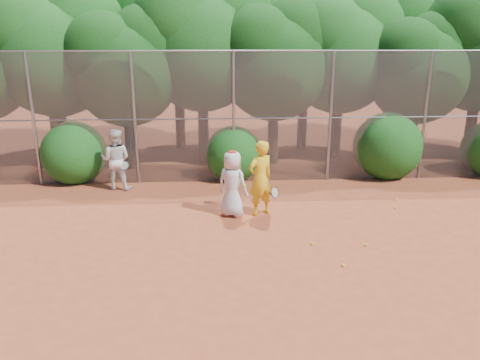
{
  "coord_description": "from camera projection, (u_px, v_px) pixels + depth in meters",
  "views": [
    {
      "loc": [
        -1.59,
        -8.22,
        4.38
      ],
      "look_at": [
        -1.0,
        2.5,
        1.1
      ],
      "focal_mm": 35.0,
      "sensor_mm": 36.0,
      "label": 1
    }
  ],
  "objects": [
    {
      "name": "ground",
      "position": [
        298.0,
        269.0,
        9.21
      ],
      "size": [
        80.0,
        80.0,
        0.0
      ],
      "primitive_type": "plane",
      "color": "#933D21",
      "rests_on": "ground"
    },
    {
      "name": "fence_back",
      "position": [
        262.0,
        117.0,
        14.33
      ],
      "size": [
        20.05,
        0.09,
        4.03
      ],
      "color": "gray",
      "rests_on": "ground"
    },
    {
      "name": "tree_1",
      "position": [
        55.0,
        44.0,
        15.78
      ],
      "size": [
        4.64,
        4.03,
        6.35
      ],
      "color": "black",
      "rests_on": "ground"
    },
    {
      "name": "tree_2",
      "position": [
        127.0,
        63.0,
        15.41
      ],
      "size": [
        3.99,
        3.47,
        5.47
      ],
      "color": "black",
      "rests_on": "ground"
    },
    {
      "name": "tree_3",
      "position": [
        203.0,
        37.0,
        16.27
      ],
      "size": [
        4.89,
        4.26,
        6.7
      ],
      "color": "black",
      "rests_on": "ground"
    },
    {
      "name": "tree_4",
      "position": [
        276.0,
        56.0,
        16.0
      ],
      "size": [
        4.19,
        3.64,
        5.73
      ],
      "color": "black",
      "rests_on": "ground"
    },
    {
      "name": "tree_5",
      "position": [
        342.0,
        47.0,
        16.82
      ],
      "size": [
        4.51,
        3.92,
        6.17
      ],
      "color": "black",
      "rests_on": "ground"
    },
    {
      "name": "tree_6",
      "position": [
        420.0,
        65.0,
        16.16
      ],
      "size": [
        3.86,
        3.36,
        5.29
      ],
      "color": "black",
      "rests_on": "ground"
    },
    {
      "name": "tree_9",
      "position": [
        47.0,
        38.0,
        17.87
      ],
      "size": [
        4.83,
        4.2,
        6.62
      ],
      "color": "black",
      "rests_on": "ground"
    },
    {
      "name": "tree_10",
      "position": [
        179.0,
        31.0,
        18.25
      ],
      "size": [
        5.15,
        4.48,
        7.06
      ],
      "color": "black",
      "rests_on": "ground"
    },
    {
      "name": "tree_11",
      "position": [
        307.0,
        43.0,
        18.26
      ],
      "size": [
        4.64,
        4.03,
        6.35
      ],
      "color": "black",
      "rests_on": "ground"
    },
    {
      "name": "tree_12",
      "position": [
        414.0,
        34.0,
        18.97
      ],
      "size": [
        5.02,
        4.37,
        6.88
      ],
      "color": "black",
      "rests_on": "ground"
    },
    {
      "name": "bush_0",
      "position": [
        74.0,
        150.0,
        14.62
      ],
      "size": [
        2.0,
        2.0,
        2.0
      ],
      "primitive_type": "sphere",
      "color": "#124914",
      "rests_on": "ground"
    },
    {
      "name": "bush_1",
      "position": [
        233.0,
        151.0,
        14.91
      ],
      "size": [
        1.8,
        1.8,
        1.8
      ],
      "primitive_type": "sphere",
      "color": "#124914",
      "rests_on": "ground"
    },
    {
      "name": "bush_2",
      "position": [
        388.0,
        143.0,
        15.12
      ],
      "size": [
        2.2,
        2.2,
        2.2
      ],
      "primitive_type": "sphere",
      "color": "#124914",
      "rests_on": "ground"
    },
    {
      "name": "player_yellow",
      "position": [
        260.0,
        178.0,
        11.81
      ],
      "size": [
        0.93,
        0.75,
        1.94
      ],
      "rotation": [
        0.0,
        0.0,
        3.66
      ],
      "color": "gold",
      "rests_on": "ground"
    },
    {
      "name": "player_teen",
      "position": [
        232.0,
        184.0,
        11.78
      ],
      "size": [
        0.98,
        0.9,
        1.72
      ],
      "rotation": [
        0.0,
        0.0,
        2.56
      ],
      "color": "silver",
      "rests_on": "ground"
    },
    {
      "name": "player_white",
      "position": [
        116.0,
        160.0,
        13.86
      ],
      "size": [
        0.95,
        0.82,
        1.82
      ],
      "rotation": [
        0.0,
        0.0,
        3.04
      ],
      "color": "silver",
      "rests_on": "ground"
    },
    {
      "name": "ball_0",
      "position": [
        365.0,
        245.0,
        10.23
      ],
      "size": [
        0.07,
        0.07,
        0.07
      ],
      "primitive_type": "sphere",
      "color": "#B3D727",
      "rests_on": "ground"
    },
    {
      "name": "ball_1",
      "position": [
        395.0,
        207.0,
        12.47
      ],
      "size": [
        0.07,
        0.07,
        0.07
      ],
      "primitive_type": "sphere",
      "color": "#B3D727",
      "rests_on": "ground"
    },
    {
      "name": "ball_2",
      "position": [
        343.0,
        265.0,
        9.31
      ],
      "size": [
        0.07,
        0.07,
        0.07
      ],
      "primitive_type": "sphere",
      "color": "#B3D727",
      "rests_on": "ground"
    },
    {
      "name": "ball_4",
      "position": [
        312.0,
        243.0,
        10.29
      ],
      "size": [
        0.07,
        0.07,
        0.07
      ],
      "primitive_type": "sphere",
      "color": "#B3D727",
      "rests_on": "ground"
    },
    {
      "name": "ball_5",
      "position": [
        396.0,
        199.0,
        13.09
      ],
      "size": [
        0.07,
        0.07,
        0.07
      ],
      "primitive_type": "sphere",
      "color": "#B3D727",
      "rests_on": "ground"
    }
  ]
}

